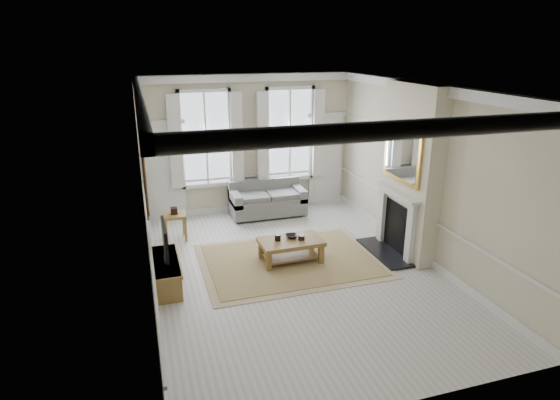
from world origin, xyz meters
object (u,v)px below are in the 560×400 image
object	(u,v)px
coffee_table	(291,244)
tv_stand	(166,273)
side_table	(175,219)
sofa	(267,201)

from	to	relation	value
coffee_table	tv_stand	xyz separation A→B (m)	(-2.40, -0.25, -0.14)
side_table	tv_stand	distance (m)	2.07
side_table	coffee_table	bearing A→B (deg)	-40.83
tv_stand	coffee_table	bearing A→B (deg)	6.05
sofa	side_table	bearing A→B (deg)	-158.87
side_table	tv_stand	xyz separation A→B (m)	(-0.34, -2.03, -0.24)
sofa	side_table	world-z (taller)	sofa
coffee_table	tv_stand	distance (m)	2.41
tv_stand	sofa	bearing A→B (deg)	47.78
side_table	coffee_table	distance (m)	2.72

